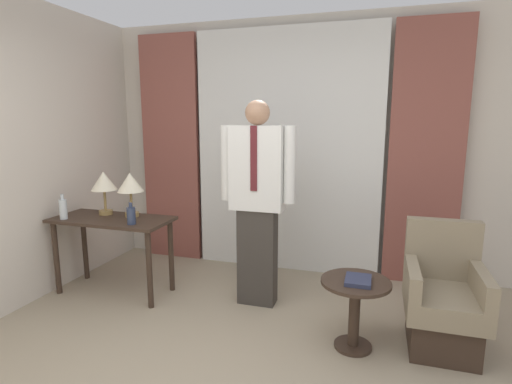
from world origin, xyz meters
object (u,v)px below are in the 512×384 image
(desk, at_px, (113,231))
(side_table, at_px, (355,302))
(table_lamp_right, at_px, (130,184))
(person, at_px, (257,197))
(bottle_by_lamp, at_px, (131,215))
(bottle_near_edge, at_px, (63,209))
(table_lamp_left, at_px, (104,183))
(book, at_px, (358,280))
(armchair, at_px, (443,303))

(desk, distance_m, side_table, 2.29)
(table_lamp_right, xyz_separation_m, person, (1.23, 0.08, -0.06))
(desk, distance_m, bottle_by_lamp, 0.39)
(desk, bearing_deg, bottle_near_edge, -158.16)
(table_lamp_left, distance_m, table_lamp_right, 0.29)
(table_lamp_left, xyz_separation_m, side_table, (2.40, -0.42, -0.69))
(bottle_by_lamp, xyz_separation_m, book, (1.96, -0.20, -0.28))
(bottle_near_edge, distance_m, book, 2.69)
(person, bearing_deg, bottle_near_edge, -168.93)
(table_lamp_right, bearing_deg, bottle_by_lamp, -56.58)
(armchair, xyz_separation_m, book, (-0.59, -0.24, 0.20))
(table_lamp_left, height_order, bottle_near_edge, table_lamp_left)
(person, xyz_separation_m, armchair, (1.49, -0.28, -0.65))
(desk, relative_size, armchair, 1.24)
(table_lamp_left, bearing_deg, table_lamp_right, 0.00)
(person, xyz_separation_m, side_table, (0.88, -0.50, -0.63))
(table_lamp_right, xyz_separation_m, armchair, (2.72, -0.21, -0.71))
(table_lamp_right, distance_m, armchair, 2.82)
(person, distance_m, side_table, 1.19)
(bottle_near_edge, distance_m, bottle_by_lamp, 0.71)
(armchair, relative_size, book, 4.07)
(bottle_by_lamp, height_order, person, person)
(desk, relative_size, bottle_near_edge, 4.79)
(table_lamp_left, relative_size, bottle_by_lamp, 2.16)
(table_lamp_right, relative_size, side_table, 0.81)
(table_lamp_right, bearing_deg, person, 3.54)
(table_lamp_left, relative_size, person, 0.23)
(person, bearing_deg, table_lamp_right, -176.46)
(bottle_by_lamp, bearing_deg, armchair, 0.88)
(bottle_near_edge, xyz_separation_m, side_table, (2.66, -0.15, -0.48))
(table_lamp_left, distance_m, armchair, 3.10)
(desk, height_order, bottle_near_edge, bottle_near_edge)
(table_lamp_left, bearing_deg, bottle_near_edge, -133.08)
(bottle_by_lamp, relative_size, book, 0.87)
(table_lamp_right, relative_size, armchair, 0.46)
(bottle_by_lamp, xyz_separation_m, armchair, (2.56, 0.04, -0.48))
(table_lamp_left, distance_m, book, 2.51)
(bottle_by_lamp, distance_m, armchair, 2.60)
(bottle_by_lamp, relative_size, person, 0.11)
(armchair, bearing_deg, table_lamp_left, 176.06)
(bottle_by_lamp, relative_size, side_table, 0.37)
(bottle_by_lamp, xyz_separation_m, person, (1.06, 0.32, 0.17))
(bottle_near_edge, relative_size, book, 1.06)
(armchair, height_order, book, armchair)
(table_lamp_left, bearing_deg, armchair, -3.94)
(table_lamp_left, relative_size, table_lamp_right, 1.00)
(person, height_order, armchair, person)
(person, relative_size, side_table, 3.48)
(table_lamp_right, height_order, person, person)
(desk, bearing_deg, table_lamp_left, 142.96)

